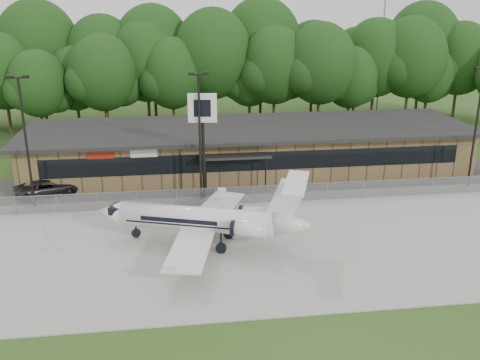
{
  "coord_description": "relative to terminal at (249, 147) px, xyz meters",
  "views": [
    {
      "loc": [
        -7.27,
        -24.01,
        15.5
      ],
      "look_at": [
        -2.44,
        12.0,
        3.09
      ],
      "focal_mm": 40.0,
      "sensor_mm": 36.0,
      "label": 1
    }
  ],
  "objects": [
    {
      "name": "terminal",
      "position": [
        0.0,
        0.0,
        0.0
      ],
      "size": [
        41.0,
        11.65,
        4.3
      ],
      "color": "brown",
      "rests_on": "ground"
    },
    {
      "name": "ground",
      "position": [
        0.0,
        -23.94,
        -2.18
      ],
      "size": [
        160.0,
        160.0,
        0.0
      ],
      "primitive_type": "plane",
      "color": "#2E4A1A",
      "rests_on": "ground"
    },
    {
      "name": "apron",
      "position": [
        0.0,
        -15.94,
        -2.14
      ],
      "size": [
        64.0,
        18.0,
        0.08
      ],
      "primitive_type": "cube",
      "color": "#9E9B93",
      "rests_on": "ground"
    },
    {
      "name": "light_pole_mid",
      "position": [
        -5.0,
        -7.44,
        3.8
      ],
      "size": [
        1.55,
        0.3,
        10.23
      ],
      "color": "black",
      "rests_on": "ground"
    },
    {
      "name": "parking_lot",
      "position": [
        0.0,
        -4.44,
        -2.15
      ],
      "size": [
        50.0,
        9.0,
        0.06
      ],
      "primitive_type": "cube",
      "color": "#383835",
      "rests_on": "ground"
    },
    {
      "name": "radio_mast",
      "position": [
        22.0,
        24.06,
        10.32
      ],
      "size": [
        0.2,
        0.2,
        25.0
      ],
      "primitive_type": "cylinder",
      "color": "gray",
      "rests_on": "ground"
    },
    {
      "name": "light_pole_left",
      "position": [
        -18.0,
        -7.44,
        3.8
      ],
      "size": [
        1.55,
        0.3,
        10.23
      ],
      "color": "black",
      "rests_on": "ground"
    },
    {
      "name": "light_pole_right",
      "position": [
        18.0,
        -7.44,
        3.8
      ],
      "size": [
        1.55,
        0.3,
        10.23
      ],
      "color": "black",
      "rests_on": "ground"
    },
    {
      "name": "business_jet",
      "position": [
        -5.26,
        -15.87,
        -0.42
      ],
      "size": [
        14.46,
        12.95,
        4.92
      ],
      "rotation": [
        0.0,
        0.0,
        -0.33
      ],
      "color": "white",
      "rests_on": "ground"
    },
    {
      "name": "suv",
      "position": [
        -17.49,
        -4.84,
        -1.46
      ],
      "size": [
        5.69,
        4.19,
        1.44
      ],
      "primitive_type": "imported",
      "rotation": [
        0.0,
        0.0,
        1.97
      ],
      "color": "#2C2C2F",
      "rests_on": "ground"
    },
    {
      "name": "fence",
      "position": [
        0.0,
        -8.94,
        -1.4
      ],
      "size": [
        46.0,
        0.04,
        1.52
      ],
      "color": "gray",
      "rests_on": "ground"
    },
    {
      "name": "pole_sign",
      "position": [
        -4.73,
        -7.14,
        4.38
      ],
      "size": [
        2.26,
        0.53,
        8.57
      ],
      "rotation": [
        0.0,
        0.0,
        -0.12
      ],
      "color": "black",
      "rests_on": "ground"
    },
    {
      "name": "treeline",
      "position": [
        0.0,
        18.06,
        5.32
      ],
      "size": [
        72.0,
        12.0,
        15.0
      ],
      "primitive_type": null,
      "color": "black",
      "rests_on": "ground"
    }
  ]
}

